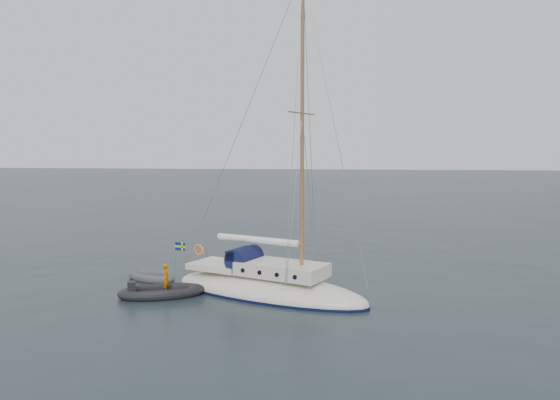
# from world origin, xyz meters

# --- Properties ---
(ground) EXTENTS (300.00, 300.00, 0.00)m
(ground) POSITION_xyz_m (0.00, 0.00, 0.00)
(ground) COLOR black
(ground) RESTS_ON ground
(sailboat) EXTENTS (10.04, 3.01, 14.30)m
(sailboat) POSITION_xyz_m (-2.63, -1.70, 1.08)
(sailboat) COLOR white
(sailboat) RESTS_ON ground
(dinghy) EXTENTS (2.88, 1.30, 0.41)m
(dinghy) POSITION_xyz_m (-8.75, 0.29, 0.18)
(dinghy) COLOR #48484D
(dinghy) RESTS_ON ground
(rib) EXTENTS (3.81, 1.73, 1.46)m
(rib) POSITION_xyz_m (-7.25, -2.47, 0.23)
(rib) COLOR black
(rib) RESTS_ON ground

